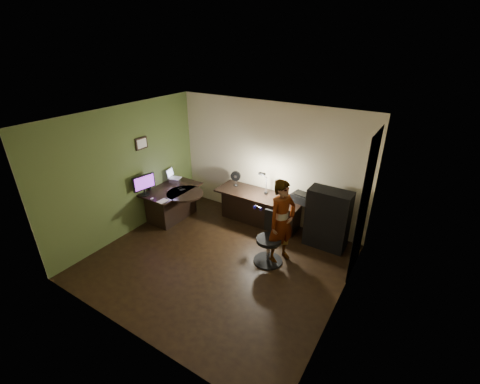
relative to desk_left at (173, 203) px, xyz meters
The scene contains 27 objects.
floor 2.03m from the desk_left, 23.31° to the right, with size 4.50×4.00×0.01m, color black.
ceiling 3.06m from the desk_left, 23.31° to the right, with size 4.50×4.00×0.01m, color silver.
wall_back 2.40m from the desk_left, 33.62° to the left, with size 4.50×0.01×2.70m, color beige.
wall_front 3.48m from the desk_left, 56.77° to the right, with size 4.50×0.01×2.70m, color beige.
wall_left 1.32m from the desk_left, 118.33° to the right, with size 0.01×4.00×2.70m, color beige.
wall_right 4.27m from the desk_left, 10.92° to the right, with size 0.01×4.00×2.70m, color beige.
green_wall_overlay 1.32m from the desk_left, 117.48° to the right, with size 0.00×4.00×2.70m, color #4C5E2B.
arched_doorway 4.19m from the desk_left, ahead, with size 0.01×0.90×2.60m, color black.
french_door 4.33m from the desk_left, 18.22° to the right, with size 0.02×0.92×2.10m, color white.
framed_picture 1.56m from the desk_left, 139.05° to the right, with size 0.04×0.30×0.25m, color black.
desk_left is the anchor object (origin of this frame).
desk_right 2.00m from the desk_left, 24.86° to the left, with size 1.98×0.69×0.74m, color black.
cabinet 3.48m from the desk_left, 13.45° to the left, with size 0.82×0.41×1.24m, color black.
laptop_stand 0.57m from the desk_left, 118.06° to the left, with size 0.24×0.20×0.10m, color silver.
laptop 0.69m from the desk_left, 118.06° to the left, with size 0.29×0.28×0.20m, color silver.
monitor 0.81m from the desk_left, 116.16° to the right, with size 0.10×0.51×0.34m, color black.
mouse 0.73m from the desk_left, 87.45° to the right, with size 0.06×0.08×0.03m, color silver.
phone 0.47m from the desk_left, 18.21° to the left, with size 0.06×0.12×0.01m, color black.
pen 0.43m from the desk_left, 40.06° to the left, with size 0.01×0.14×0.01m, color black.
speaker 0.67m from the desk_left, 140.09° to the right, with size 0.07×0.07×0.18m, color black.
notepad 0.74m from the desk_left, 63.45° to the right, with size 0.15×0.21×0.01m, color silver.
desk_fan 1.58m from the desk_left, 40.34° to the left, with size 0.23×0.13×0.36m, color black.
headphones 2.17m from the desk_left, ahead, with size 0.17×0.07×0.08m, color navy.
printer 2.96m from the desk_left, 20.36° to the left, with size 0.42×0.32×0.19m, color black.
desk_lamp 2.25m from the desk_left, 25.36° to the left, with size 0.15×0.28×0.61m, color black.
office_chair 2.66m from the desk_left, ahead, with size 0.55×0.55×0.98m, color black.
person 2.83m from the desk_left, ahead, with size 0.59×0.39×1.65m, color #D8A88C.
Camera 1 is at (2.98, -3.95, 3.87)m, focal length 24.00 mm.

